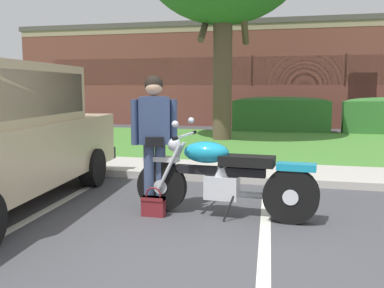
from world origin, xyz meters
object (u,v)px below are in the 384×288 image
Objects in this scene: motorcycle at (231,178)px; handbag at (153,204)px; brick_building at (263,76)px; hedge_left at (281,114)px; rider_person at (154,133)px.

motorcycle is 6.23× the size of handbag.
handbag is 0.02× the size of brick_building.
hedge_left is 0.16× the size of brick_building.
rider_person is 16.85m from brick_building.
motorcycle is at bearing 11.41° from handbag.
rider_person is 10.53m from hedge_left.
handbag is 0.11× the size of hedge_left.
rider_person is 0.08× the size of brick_building.
handbag is (0.06, -0.22, -0.85)m from rider_person.
hedge_left reaches higher than motorcycle.
rider_person reaches higher than hedge_left.
hedge_left is (0.07, 10.51, 0.17)m from motorcycle.
hedge_left is (1.05, 10.47, -0.34)m from rider_person.
hedge_left is at bearing -78.97° from brick_building.
handbag is at bearing -95.29° from hedge_left.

